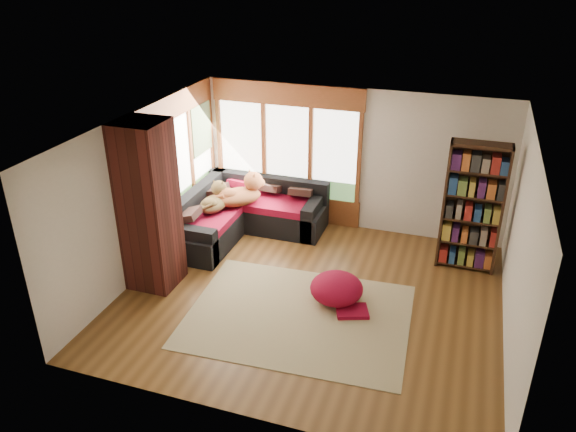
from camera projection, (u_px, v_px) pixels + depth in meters
The scene contains 17 objects.
floor at pixel (310, 297), 8.44m from camera, with size 5.50×5.50×0.00m, color brown.
ceiling at pixel (314, 130), 7.30m from camera, with size 5.50×5.50×0.00m, color white.
wall_back at pixel (351, 160), 10.00m from camera, with size 5.50×0.04×2.60m, color silver.
wall_front at pixel (243, 322), 5.74m from camera, with size 5.50×0.04×2.60m, color silver.
wall_left at pixel (141, 194), 8.65m from camera, with size 0.04×5.00×2.60m, color silver.
wall_right at pixel (521, 250), 7.09m from camera, with size 0.04×5.00×2.60m, color silver.
windows_back at pixel (287, 151), 10.29m from camera, with size 2.82×0.10×1.90m.
windows_left at pixel (180, 165), 9.64m from camera, with size 0.10×2.62×1.90m.
roller_blind at pixel (201, 129), 10.17m from camera, with size 0.03×0.72×0.90m, color #6C895C.
brick_chimney at pixel (149, 206), 8.25m from camera, with size 0.70×0.70×2.60m, color #471914.
sectional_sofa at pixel (235, 214), 10.31m from camera, with size 2.20×2.20×0.80m.
area_rug at pixel (299, 315), 8.01m from camera, with size 3.11×2.38×0.01m, color beige.
bookshelf at pixel (472, 208), 8.77m from camera, with size 0.91×0.30×2.12m.
pouf at pixel (337, 288), 8.26m from camera, with size 0.78×0.78×0.42m, color maroon.
dog_tan at pixel (242, 193), 9.98m from camera, with size 0.99×0.99×0.49m.
dog_brindle at pixel (215, 200), 9.81m from camera, with size 0.44×0.72×0.39m.
throw_pillows at pixel (239, 189), 10.23m from camera, with size 1.98×1.68×0.45m.
Camera 1 is at (1.92, -6.79, 4.80)m, focal length 35.00 mm.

